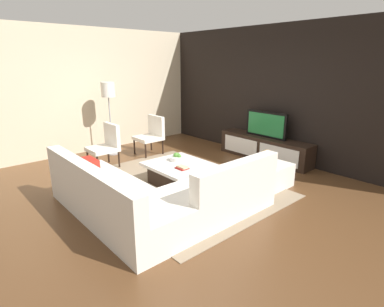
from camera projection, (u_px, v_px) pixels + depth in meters
ground_plane at (179, 188)px, 5.23m from camera, size 14.00×14.00×0.00m
feature_wall_back at (277, 94)px, 6.54m from camera, size 6.40×0.12×2.80m
side_wall_left at (99, 90)px, 7.25m from camera, size 0.12×5.20×2.80m
area_rug at (175, 186)px, 5.30m from camera, size 3.42×2.58×0.01m
media_console at (264, 148)px, 6.68m from camera, size 2.14×0.45×0.50m
television at (266, 124)px, 6.53m from camera, size 0.99×0.06×0.55m
sectional_couch at (153, 196)px, 4.22m from camera, size 2.50×2.37×0.82m
coffee_table at (180, 174)px, 5.31m from camera, size 1.07×0.95×0.38m
accent_chair_near at (107, 143)px, 6.16m from camera, size 0.53×0.53×0.87m
floor_lamp at (108, 95)px, 6.76m from camera, size 0.30×0.30×1.63m
ottoman at (266, 174)px, 5.28m from camera, size 0.70×0.70×0.40m
fruit_bowl at (177, 158)px, 5.44m from camera, size 0.28×0.28×0.14m
accent_chair_far at (152, 133)px, 7.04m from camera, size 0.55×0.55×0.87m
decorative_ball at (267, 157)px, 5.19m from camera, size 0.24×0.24×0.24m
book_stack at (182, 168)px, 5.01m from camera, size 0.20×0.16×0.05m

